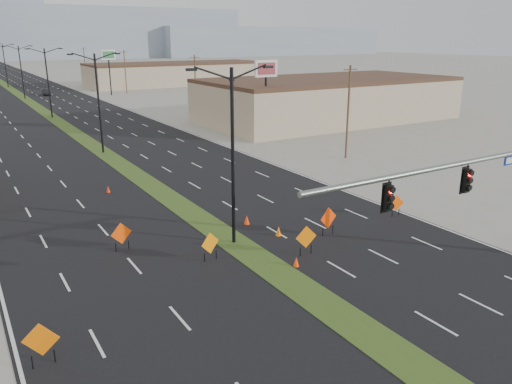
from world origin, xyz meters
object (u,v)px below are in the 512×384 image
construction_sign_2 (121,234)px  cone_3 (108,189)px  signal_mast (490,184)px  pole_sign_east_near (266,75)px  construction_sign_3 (306,238)px  cone_0 (296,262)px  construction_sign_0 (41,341)px  cone_2 (278,231)px  construction_sign_5 (396,204)px  streetlight_0 (233,152)px  streetlight_2 (48,81)px  construction_sign_1 (210,244)px  streetlight_1 (98,100)px  streetlight_4 (5,64)px  pole_sign_east_far (108,58)px  streetlight_3 (21,71)px  cone_1 (247,220)px  car_mid (46,92)px  construction_sign_4 (328,219)px

construction_sign_2 → cone_3: size_ratio=3.08×
signal_mast → pole_sign_east_near: 38.63m
construction_sign_3 → cone_0: construction_sign_3 is taller
construction_sign_0 → cone_2: size_ratio=2.91×
construction_sign_3 → construction_sign_5: (8.95, 1.88, -0.14)m
streetlight_0 → streetlight_2: 56.00m
construction_sign_0 → construction_sign_1: size_ratio=1.09×
construction_sign_2 → cone_3: bearing=67.8°
streetlight_1 → construction_sign_0: (-11.50, -34.38, -4.38)m
cone_3 → pole_sign_east_near: pole_sign_east_near is taller
streetlight_4 → streetlight_1: bearing=-90.0°
streetlight_0 → pole_sign_east_near: bearing=54.2°
cone_0 → pole_sign_east_far: bearing=80.0°
streetlight_3 → cone_3: (-3.49, -70.28, -5.15)m
streetlight_1 → construction_sign_1: size_ratio=6.22×
construction_sign_1 → construction_sign_2: (-3.65, 3.76, 0.03)m
signal_mast → construction_sign_2: (-14.46, 12.31, -3.81)m
construction_sign_2 → pole_sign_east_near: size_ratio=0.19×
streetlight_3 → cone_1: (2.17, -81.80, -5.11)m
car_mid → construction_sign_0: bearing=-96.6°
construction_sign_5 → cone_3: 21.51m
cone_2 → pole_sign_east_far: (13.60, 82.53, 7.12)m
car_mid → pole_sign_east_far: pole_sign_east_far is taller
construction_sign_1 → construction_sign_5: (13.76, -0.24, -0.08)m
streetlight_0 → cone_2: 5.86m
car_mid → pole_sign_east_near: bearing=-73.5°
cone_0 → pole_sign_east_near: (18.21, 31.46, 7.04)m
construction_sign_0 → pole_sign_east_near: (30.95, 33.35, 6.27)m
pole_sign_east_near → construction_sign_2: bearing=-133.8°
cone_0 → pole_sign_east_near: size_ratio=0.06×
streetlight_0 → construction_sign_5: (11.50, -1.69, -4.56)m
construction_sign_1 → construction_sign_3: 5.25m
cone_0 → pole_sign_east_far: 88.16m
streetlight_4 → cone_0: bearing=-89.4°
construction_sign_0 → streetlight_2: bearing=97.8°
streetlight_2 → pole_sign_east_near: 34.99m
construction_sign_4 → cone_2: size_ratio=2.93×
construction_sign_2 → construction_sign_5: 17.86m
construction_sign_1 → construction_sign_5: size_ratio=1.09×
cone_1 → construction_sign_0: bearing=-147.9°
cone_1 → cone_3: cone_1 is taller
construction_sign_4 → construction_sign_2: bearing=151.7°
construction_sign_2 → construction_sign_4: bearing=-30.7°
streetlight_1 → cone_2: size_ratio=16.59×
streetlight_1 → streetlight_3: 56.00m
streetlight_2 → construction_sign_1: streetlight_2 is taller
streetlight_2 → construction_sign_0: streetlight_2 is taller
construction_sign_0 → construction_sign_1: (9.24, 4.92, -0.09)m
construction_sign_4 → streetlight_1: bearing=92.5°
construction_sign_1 → cone_0: 4.67m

